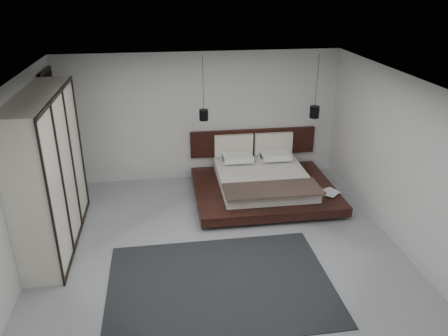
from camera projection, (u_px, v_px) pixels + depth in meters
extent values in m
plane|color=gray|center=(220.00, 250.00, 7.28)|extent=(6.00, 6.00, 0.00)
plane|color=white|center=(219.00, 84.00, 6.16)|extent=(6.00, 6.00, 0.00)
plane|color=silver|center=(201.00, 117.00, 9.45)|extent=(6.00, 0.00, 6.00)
plane|color=silver|center=(262.00, 307.00, 4.00)|extent=(6.00, 0.00, 6.00)
plane|color=silver|center=(15.00, 186.00, 6.33)|extent=(0.00, 6.00, 6.00)
plane|color=silver|center=(401.00, 163.00, 7.11)|extent=(0.00, 6.00, 6.00)
cube|color=black|center=(55.00, 136.00, 8.60)|extent=(0.05, 0.90, 2.60)
cube|color=black|center=(264.00, 196.00, 9.01)|extent=(2.22, 1.81, 0.08)
cube|color=black|center=(264.00, 190.00, 8.95)|extent=(2.82, 2.32, 0.18)
cube|color=silver|center=(263.00, 179.00, 8.99)|extent=(1.81, 2.01, 0.22)
cube|color=black|center=(273.00, 189.00, 8.23)|extent=(1.83, 0.70, 0.05)
cube|color=white|center=(237.00, 158.00, 9.57)|extent=(0.62, 0.40, 0.12)
cube|color=white|center=(274.00, 156.00, 9.68)|extent=(0.62, 0.40, 0.12)
cube|color=white|center=(238.00, 158.00, 9.42)|extent=(0.62, 0.40, 0.12)
cube|color=white|center=(276.00, 156.00, 9.53)|extent=(0.62, 0.40, 0.12)
cube|color=black|center=(253.00, 142.00, 9.81)|extent=(2.82, 0.08, 0.60)
cube|color=silver|center=(234.00, 146.00, 9.68)|extent=(0.86, 0.10, 0.50)
cube|color=silver|center=(273.00, 144.00, 9.80)|extent=(0.86, 0.10, 0.50)
imported|color=#99724C|center=(327.00, 193.00, 8.61)|extent=(0.34, 0.38, 0.03)
imported|color=#99724C|center=(327.00, 193.00, 8.57)|extent=(0.33, 0.33, 0.02)
cylinder|color=black|center=(203.00, 84.00, 8.51)|extent=(0.01, 0.01, 1.05)
cylinder|color=black|center=(204.00, 115.00, 8.76)|extent=(0.18, 0.18, 0.22)
cylinder|color=#FFE0B2|center=(204.00, 120.00, 8.80)|extent=(0.14, 0.14, 0.01)
cylinder|color=black|center=(317.00, 81.00, 8.81)|extent=(0.01, 0.01, 1.07)
cylinder|color=black|center=(314.00, 112.00, 9.08)|extent=(0.20, 0.20, 0.25)
cylinder|color=#FFE0B2|center=(314.00, 117.00, 9.12)|extent=(0.15, 0.15, 0.01)
cube|color=silver|center=(48.00, 172.00, 7.06)|extent=(0.59, 2.57, 2.57)
cube|color=black|center=(56.00, 96.00, 6.60)|extent=(0.03, 2.57, 0.06)
cube|color=black|center=(78.00, 237.00, 7.60)|extent=(0.03, 2.57, 0.06)
cube|color=black|center=(51.00, 209.00, 5.94)|extent=(0.03, 0.05, 2.57)
cube|color=black|center=(63.00, 182.00, 6.71)|extent=(0.03, 0.05, 2.57)
cube|color=black|center=(73.00, 161.00, 7.49)|extent=(0.03, 0.05, 2.57)
cube|color=black|center=(81.00, 144.00, 8.26)|extent=(0.03, 0.05, 2.57)
cube|color=black|center=(220.00, 284.00, 6.47)|extent=(3.31, 2.37, 0.01)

